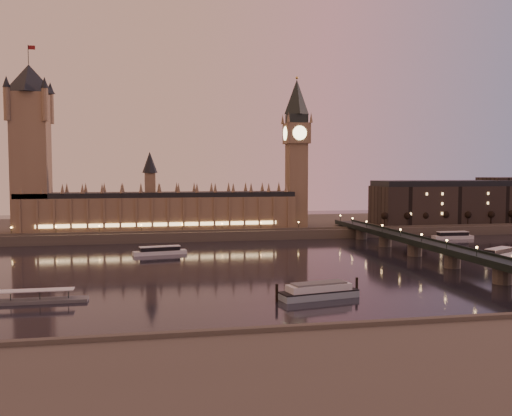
{
  "coord_description": "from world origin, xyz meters",
  "views": [
    {
      "loc": [
        -50.35,
        -261.72,
        46.3
      ],
      "look_at": [
        8.37,
        35.0,
        25.78
      ],
      "focal_mm": 40.0,
      "sensor_mm": 36.0,
      "label": 1
    }
  ],
  "objects_px": {
    "cruise_boat_b": "(453,236)",
    "moored_barge": "(319,291)",
    "cruise_boat_a": "(160,251)",
    "pontoon_pier": "(28,300)"
  },
  "relations": [
    {
      "from": "moored_barge",
      "to": "pontoon_pier",
      "type": "relative_size",
      "value": 0.82
    },
    {
      "from": "moored_barge",
      "to": "pontoon_pier",
      "type": "height_order",
      "value": "pontoon_pier"
    },
    {
      "from": "cruise_boat_a",
      "to": "cruise_boat_b",
      "type": "xyz_separation_m",
      "value": [
        193.67,
        32.87,
        0.18
      ]
    },
    {
      "from": "cruise_boat_a",
      "to": "cruise_boat_b",
      "type": "relative_size",
      "value": 1.08
    },
    {
      "from": "cruise_boat_a",
      "to": "pontoon_pier",
      "type": "height_order",
      "value": "pontoon_pier"
    },
    {
      "from": "cruise_boat_b",
      "to": "pontoon_pier",
      "type": "height_order",
      "value": "pontoon_pier"
    },
    {
      "from": "cruise_boat_b",
      "to": "moored_barge",
      "type": "xyz_separation_m",
      "value": [
        -140.58,
        -150.83,
        0.39
      ]
    },
    {
      "from": "cruise_boat_a",
      "to": "moored_barge",
      "type": "relative_size",
      "value": 0.89
    },
    {
      "from": "moored_barge",
      "to": "cruise_boat_b",
      "type": "bearing_deg",
      "value": 36.18
    },
    {
      "from": "cruise_boat_b",
      "to": "moored_barge",
      "type": "distance_m",
      "value": 206.19
    }
  ]
}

